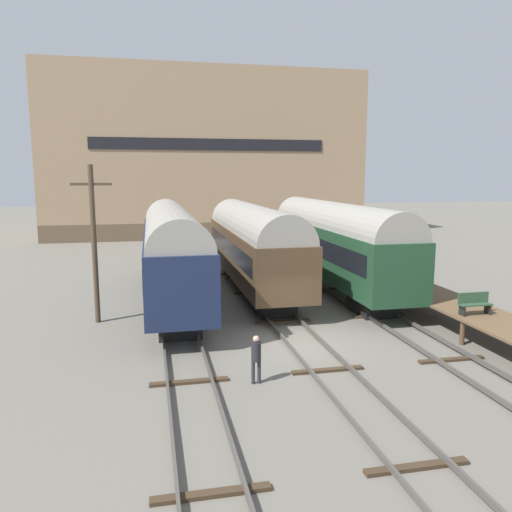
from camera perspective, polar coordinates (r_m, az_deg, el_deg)
ground_plane at (r=20.75m, az=5.30°, el=-9.94°), size 200.00×200.00×0.00m
track_left at (r=19.87m, az=-8.34°, el=-10.44°), size 2.60×60.00×0.26m
track_middle at (r=20.70m, az=5.31°, el=-9.57°), size 2.60×60.00×0.26m
track_right at (r=22.56m, az=17.23°, el=-8.36°), size 2.60×60.00×0.26m
train_car_green at (r=30.12m, az=8.97°, el=1.82°), size 2.94×16.88×5.23m
train_car_navy at (r=27.01m, az=-9.61°, el=0.94°), size 2.90×17.07×5.20m
train_car_brown at (r=29.50m, az=-0.36°, el=1.57°), size 3.08×15.86×5.10m
station_platform at (r=22.56m, az=25.04°, el=-6.53°), size 2.63×15.61×1.09m
bench at (r=22.62m, az=23.69°, el=-4.92°), size 1.40×0.40×0.91m
person_worker at (r=16.61m, az=0.01°, el=-11.25°), size 0.32×0.32×1.63m
utility_pole at (r=23.93m, az=-18.02°, el=1.57°), size 1.80×0.24×7.28m
warehouse_building at (r=60.13m, az=-6.00°, el=11.33°), size 35.04×13.16×18.21m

